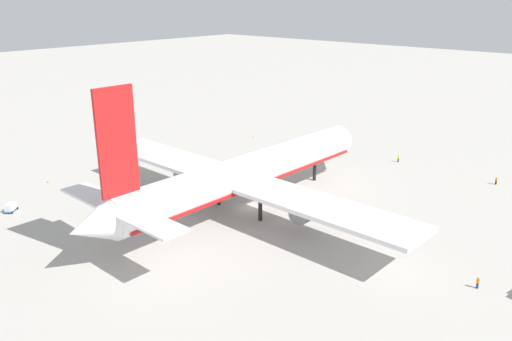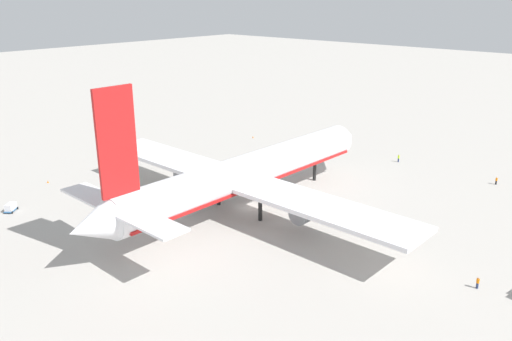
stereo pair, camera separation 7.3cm
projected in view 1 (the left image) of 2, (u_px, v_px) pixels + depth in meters
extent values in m
plane|color=#ADA8A0|center=(250.00, 207.00, 94.45)|extent=(600.00, 600.00, 0.00)
cylinder|color=white|center=(249.00, 171.00, 92.18)|extent=(56.69, 7.26, 6.36)
cone|color=white|center=(345.00, 138.00, 113.69)|extent=(5.18, 6.31, 6.23)
cone|color=white|center=(91.00, 227.00, 70.22)|extent=(6.45, 6.14, 6.04)
cube|color=red|center=(117.00, 142.00, 70.32)|extent=(6.01, 0.60, 15.29)
cube|color=white|center=(94.00, 196.00, 77.47)|extent=(4.59, 11.91, 0.36)
cube|color=white|center=(149.00, 222.00, 68.68)|extent=(4.59, 11.91, 0.36)
cube|color=white|center=(171.00, 158.00, 102.50)|extent=(9.49, 31.30, 0.70)
cylinder|color=slate|center=(191.00, 174.00, 100.99)|extent=(5.32, 4.23, 4.14)
cube|color=white|center=(327.00, 209.00, 78.53)|extent=(9.49, 31.30, 0.70)
cylinder|color=slate|center=(306.00, 211.00, 82.90)|extent=(4.57, 3.57, 3.50)
cylinder|color=black|center=(315.00, 171.00, 107.65)|extent=(0.70, 0.70, 3.83)
cylinder|color=black|center=(218.00, 195.00, 95.17)|extent=(0.70, 0.70, 3.83)
cylinder|color=black|center=(260.00, 210.00, 88.55)|extent=(0.70, 0.70, 3.83)
cube|color=red|center=(249.00, 180.00, 92.75)|extent=(54.42, 6.90, 0.50)
cube|color=#26598C|center=(11.00, 210.00, 92.67)|extent=(2.93, 2.74, 0.15)
cylinder|color=#333338|center=(15.00, 206.00, 94.20)|extent=(0.52, 0.44, 0.08)
cube|color=silver|center=(10.00, 207.00, 92.46)|extent=(2.51, 2.37, 1.14)
cylinder|color=black|center=(10.00, 208.00, 93.67)|extent=(0.39, 0.34, 0.40)
cylinder|color=black|center=(18.00, 208.00, 93.61)|extent=(0.39, 0.34, 0.40)
cylinder|color=black|center=(4.00, 212.00, 91.78)|extent=(0.39, 0.34, 0.40)
cylinder|color=black|center=(12.00, 213.00, 91.72)|extent=(0.39, 0.34, 0.40)
cylinder|color=navy|center=(398.00, 160.00, 119.80)|extent=(0.44, 0.44, 0.89)
cylinder|color=#B2F219|center=(399.00, 157.00, 119.55)|extent=(0.56, 0.56, 0.66)
sphere|color=tan|center=(399.00, 155.00, 119.41)|extent=(0.24, 0.24, 0.24)
cylinder|color=navy|center=(477.00, 285.00, 68.46)|extent=(0.34, 0.34, 0.82)
cylinder|color=orange|center=(478.00, 281.00, 68.23)|extent=(0.42, 0.42, 0.61)
sphere|color=tan|center=(479.00, 278.00, 68.10)|extent=(0.22, 0.22, 0.22)
cylinder|color=black|center=(496.00, 183.00, 105.74)|extent=(0.35, 0.35, 0.79)
cylinder|color=orange|center=(496.00, 179.00, 105.51)|extent=(0.43, 0.43, 0.60)
sphere|color=beige|center=(497.00, 177.00, 105.38)|extent=(0.22, 0.22, 0.22)
cone|color=orange|center=(48.00, 182.00, 106.58)|extent=(0.36, 0.36, 0.55)
cone|color=orange|center=(253.00, 137.00, 139.74)|extent=(0.36, 0.36, 0.55)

